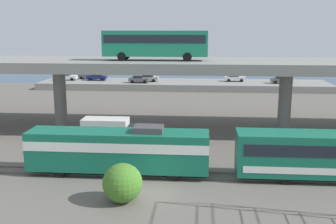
{
  "coord_description": "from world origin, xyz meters",
  "views": [
    {
      "loc": [
        3.8,
        -27.96,
        11.99
      ],
      "look_at": [
        0.05,
        16.62,
        2.78
      ],
      "focal_mm": 43.33,
      "sensor_mm": 36.0,
      "label": 1
    }
  ],
  "objects_px": {
    "train_locomotive": "(109,148)",
    "service_truck_west": "(114,132)",
    "transit_bus_on_overpass": "(155,42)",
    "parked_car_3": "(139,79)",
    "parked_car_0": "(89,75)",
    "parked_car_6": "(67,77)",
    "parked_car_4": "(281,80)",
    "parked_car_1": "(97,77)",
    "parked_car_2": "(145,76)",
    "parked_car_7": "(235,78)",
    "parked_car_5": "(147,78)"
  },
  "relations": [
    {
      "from": "parked_car_4",
      "to": "parked_car_1",
      "type": "bearing_deg",
      "value": 177.55
    },
    {
      "from": "transit_bus_on_overpass",
      "to": "parked_car_1",
      "type": "height_order",
      "value": "transit_bus_on_overpass"
    },
    {
      "from": "parked_car_3",
      "to": "parked_car_7",
      "type": "relative_size",
      "value": 0.97
    },
    {
      "from": "train_locomotive",
      "to": "service_truck_west",
      "type": "xyz_separation_m",
      "value": [
        -1.24,
        7.54,
        -0.56
      ]
    },
    {
      "from": "transit_bus_on_overpass",
      "to": "parked_car_4",
      "type": "bearing_deg",
      "value": -121.26
    },
    {
      "from": "train_locomotive",
      "to": "parked_car_5",
      "type": "distance_m",
      "value": 50.58
    },
    {
      "from": "service_truck_west",
      "to": "parked_car_7",
      "type": "relative_size",
      "value": 1.62
    },
    {
      "from": "parked_car_3",
      "to": "parked_car_7",
      "type": "distance_m",
      "value": 19.72
    },
    {
      "from": "transit_bus_on_overpass",
      "to": "parked_car_4",
      "type": "relative_size",
      "value": 2.89
    },
    {
      "from": "parked_car_0",
      "to": "parked_car_7",
      "type": "relative_size",
      "value": 1.11
    },
    {
      "from": "train_locomotive",
      "to": "transit_bus_on_overpass",
      "type": "xyz_separation_m",
      "value": [
        2.2,
        14.9,
        8.25
      ]
    },
    {
      "from": "train_locomotive",
      "to": "parked_car_4",
      "type": "xyz_separation_m",
      "value": [
        23.33,
        49.72,
        -0.1
      ]
    },
    {
      "from": "parked_car_5",
      "to": "parked_car_4",
      "type": "bearing_deg",
      "value": 178.46
    },
    {
      "from": "transit_bus_on_overpass",
      "to": "parked_car_6",
      "type": "bearing_deg",
      "value": -57.51
    },
    {
      "from": "transit_bus_on_overpass",
      "to": "parked_car_6",
      "type": "height_order",
      "value": "transit_bus_on_overpass"
    },
    {
      "from": "parked_car_4",
      "to": "service_truck_west",
      "type": "bearing_deg",
      "value": -120.23
    },
    {
      "from": "parked_car_2",
      "to": "parked_car_6",
      "type": "bearing_deg",
      "value": -172.1
    },
    {
      "from": "parked_car_0",
      "to": "parked_car_3",
      "type": "distance_m",
      "value": 12.89
    },
    {
      "from": "service_truck_west",
      "to": "parked_car_1",
      "type": "relative_size",
      "value": 1.64
    },
    {
      "from": "train_locomotive",
      "to": "parked_car_5",
      "type": "xyz_separation_m",
      "value": [
        -3.61,
        50.45,
        -0.09
      ]
    },
    {
      "from": "service_truck_west",
      "to": "train_locomotive",
      "type": "bearing_deg",
      "value": -80.63
    },
    {
      "from": "transit_bus_on_overpass",
      "to": "parked_car_0",
      "type": "height_order",
      "value": "transit_bus_on_overpass"
    },
    {
      "from": "train_locomotive",
      "to": "parked_car_7",
      "type": "distance_m",
      "value": 53.98
    },
    {
      "from": "parked_car_3",
      "to": "parked_car_4",
      "type": "height_order",
      "value": "same"
    },
    {
      "from": "transit_bus_on_overpass",
      "to": "parked_car_5",
      "type": "relative_size",
      "value": 2.59
    },
    {
      "from": "transit_bus_on_overpass",
      "to": "parked_car_7",
      "type": "height_order",
      "value": "transit_bus_on_overpass"
    },
    {
      "from": "train_locomotive",
      "to": "parked_car_0",
      "type": "distance_m",
      "value": 56.14
    },
    {
      "from": "parked_car_0",
      "to": "parked_car_4",
      "type": "relative_size",
      "value": 1.12
    },
    {
      "from": "transit_bus_on_overpass",
      "to": "parked_car_7",
      "type": "relative_size",
      "value": 2.86
    },
    {
      "from": "parked_car_2",
      "to": "parked_car_4",
      "type": "height_order",
      "value": "same"
    },
    {
      "from": "parked_car_6",
      "to": "parked_car_5",
      "type": "bearing_deg",
      "value": -2.37
    },
    {
      "from": "parked_car_5",
      "to": "parked_car_6",
      "type": "height_order",
      "value": "same"
    },
    {
      "from": "train_locomotive",
      "to": "parked_car_6",
      "type": "relative_size",
      "value": 3.74
    },
    {
      "from": "parked_car_2",
      "to": "parked_car_6",
      "type": "height_order",
      "value": "same"
    },
    {
      "from": "parked_car_0",
      "to": "parked_car_2",
      "type": "xyz_separation_m",
      "value": [
        12.28,
        -0.14,
        -0.0
      ]
    },
    {
      "from": "transit_bus_on_overpass",
      "to": "service_truck_west",
      "type": "height_order",
      "value": "transit_bus_on_overpass"
    },
    {
      "from": "parked_car_0",
      "to": "parked_car_6",
      "type": "distance_m",
      "value": 4.81
    },
    {
      "from": "transit_bus_on_overpass",
      "to": "parked_car_3",
      "type": "height_order",
      "value": "transit_bus_on_overpass"
    },
    {
      "from": "train_locomotive",
      "to": "service_truck_west",
      "type": "relative_size",
      "value": 2.36
    },
    {
      "from": "transit_bus_on_overpass",
      "to": "parked_car_4",
      "type": "distance_m",
      "value": 41.58
    },
    {
      "from": "train_locomotive",
      "to": "parked_car_4",
      "type": "bearing_deg",
      "value": -115.14
    },
    {
      "from": "parked_car_5",
      "to": "parked_car_3",
      "type": "bearing_deg",
      "value": 57.81
    },
    {
      "from": "parked_car_7",
      "to": "parked_car_5",
      "type": "bearing_deg",
      "value": -174.91
    },
    {
      "from": "parked_car_4",
      "to": "parked_car_6",
      "type": "distance_m",
      "value": 44.25
    },
    {
      "from": "service_truck_west",
      "to": "parked_car_5",
      "type": "xyz_separation_m",
      "value": [
        -2.36,
        42.91,
        0.46
      ]
    },
    {
      "from": "parked_car_2",
      "to": "parked_car_5",
      "type": "relative_size",
      "value": 0.87
    },
    {
      "from": "transit_bus_on_overpass",
      "to": "service_truck_west",
      "type": "distance_m",
      "value": 11.98
    },
    {
      "from": "service_truck_west",
      "to": "parked_car_3",
      "type": "height_order",
      "value": "service_truck_west"
    },
    {
      "from": "transit_bus_on_overpass",
      "to": "service_truck_west",
      "type": "relative_size",
      "value": 1.76
    },
    {
      "from": "transit_bus_on_overpass",
      "to": "parked_car_0",
      "type": "distance_m",
      "value": 43.87
    }
  ]
}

